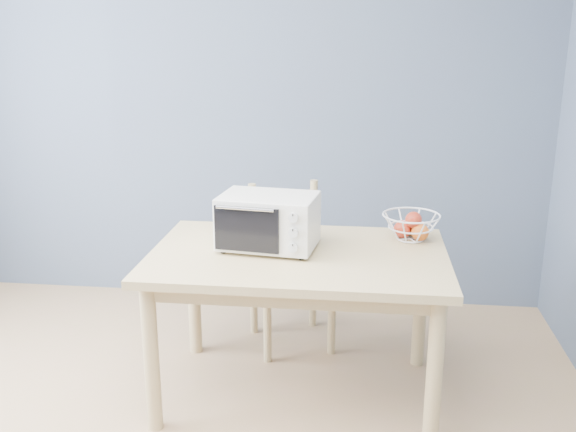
# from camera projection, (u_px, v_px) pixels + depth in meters

# --- Properties ---
(room) EXTENTS (4.01, 4.51, 2.61)m
(room) POSITION_uv_depth(u_px,v_px,m) (91.00, 188.00, 1.95)
(room) COLOR tan
(room) RESTS_ON ground
(dining_table) EXTENTS (1.40, 0.90, 0.75)m
(dining_table) POSITION_uv_depth(u_px,v_px,m) (298.00, 272.00, 3.06)
(dining_table) COLOR tan
(dining_table) RESTS_ON ground
(toaster_oven) EXTENTS (0.49, 0.37, 0.27)m
(toaster_oven) POSITION_uv_depth(u_px,v_px,m) (265.00, 221.00, 3.05)
(toaster_oven) COLOR silver
(toaster_oven) RESTS_ON dining_table
(fruit_basket) EXTENTS (0.38, 0.38, 0.15)m
(fruit_basket) POSITION_uv_depth(u_px,v_px,m) (411.00, 226.00, 3.19)
(fruit_basket) COLOR white
(fruit_basket) RESTS_ON dining_table
(dining_chair) EXTENTS (0.56, 0.56, 0.92)m
(dining_chair) POSITION_uv_depth(u_px,v_px,m) (290.00, 267.00, 3.68)
(dining_chair) COLOR tan
(dining_chair) RESTS_ON ground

